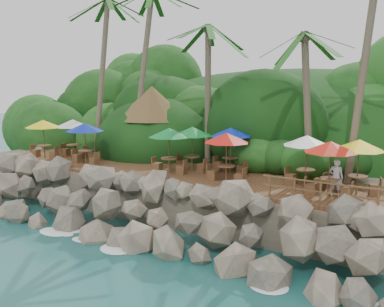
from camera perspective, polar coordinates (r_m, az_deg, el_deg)
The scene contains 11 objects.
ground at distance 20.01m, azimuth -9.28°, elevation -12.18°, with size 140.00×140.00×0.00m, color #19514F.
land_base at distance 32.97m, azimuth 9.18°, elevation -1.50°, with size 32.00×25.20×2.10m, color gray.
jungle_hill at distance 40.08m, azimuth 13.28°, elevation -1.15°, with size 44.80×28.00×15.40m, color #143811.
seawall at distance 21.08m, azimuth -5.78°, elevation -7.63°, with size 29.00×4.00×2.30m, color gray, non-canonical shape.
terrace at distance 23.99m, azimuth -0.00°, elevation -2.83°, with size 26.00×5.00×0.20m, color brown.
jungle_foliage at distance 32.29m, azimuth 8.45°, elevation -3.63°, with size 44.00×16.00×12.00m, color #143811, non-canonical shape.
foam_line at distance 20.21m, azimuth -8.72°, elevation -11.85°, with size 25.20×0.80×0.06m.
palapa at distance 29.15m, azimuth -5.19°, elevation 6.51°, with size 4.80×4.80×4.60m.
dining_clusters at distance 22.94m, azimuth 1.58°, elevation 2.03°, with size 24.65×5.04×2.46m.
railing at distance 18.49m, azimuth 19.56°, elevation -5.00°, with size 7.20×0.10×1.00m.
waiter at distance 20.21m, azimuth 18.10°, elevation -3.00°, with size 0.61×0.40×1.68m, color silver.
Camera 1 is at (12.31, -13.90, 7.46)m, focal length 41.30 mm.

